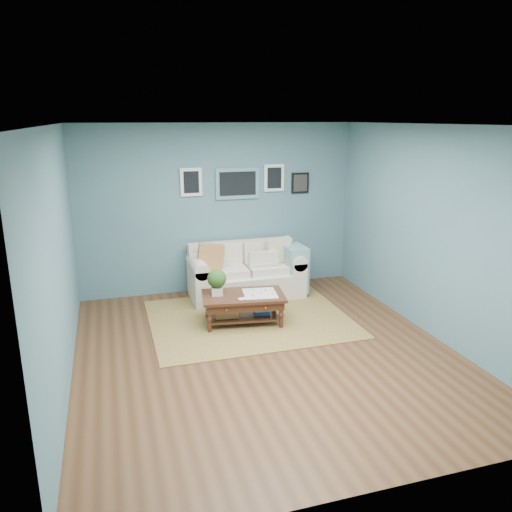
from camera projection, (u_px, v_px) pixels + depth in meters
name	position (u px, v px, depth m)	size (l,w,h in m)	color
room_shell	(265.00, 243.00, 5.81)	(5.00, 5.02, 2.70)	brown
area_rug	(249.00, 319.00, 7.11)	(2.77, 2.22, 0.01)	brown
loveseat	(250.00, 272.00, 7.99)	(1.82, 0.83, 0.94)	beige
coffee_table	(239.00, 300.00, 6.89)	(1.20, 0.81, 0.79)	#37170E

